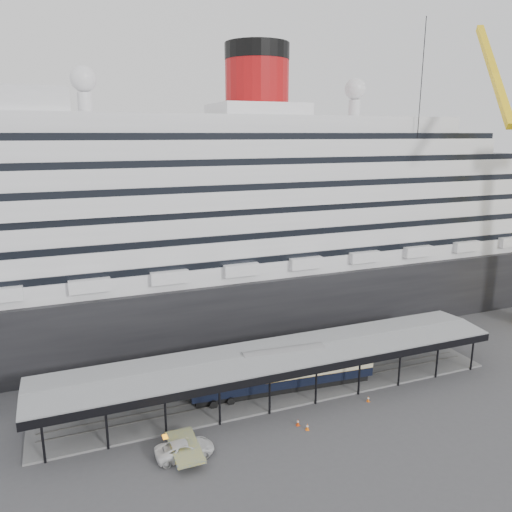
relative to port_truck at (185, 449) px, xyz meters
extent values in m
plane|color=#3E3E41|center=(13.44, 3.01, -0.79)|extent=(200.00, 200.00, 0.00)
cube|color=black|center=(13.44, 35.01, 4.21)|extent=(130.00, 30.00, 10.00)
cylinder|color=#A40D0F|center=(21.44, 35.01, 36.61)|extent=(10.00, 10.00, 9.00)
cylinder|color=black|center=(21.44, 35.01, 41.86)|extent=(10.10, 10.10, 2.50)
sphere|color=silver|center=(-4.56, 35.01, 36.91)|extent=(3.60, 3.60, 3.60)
sphere|color=silver|center=(39.44, 35.01, 36.91)|extent=(3.60, 3.60, 3.60)
cube|color=slate|center=(13.44, 8.01, -0.67)|extent=(56.00, 8.00, 0.24)
cube|color=slate|center=(13.44, 7.29, -0.51)|extent=(54.00, 0.08, 0.10)
cube|color=slate|center=(13.44, 8.73, -0.51)|extent=(54.00, 0.08, 0.10)
cube|color=black|center=(13.44, 3.51, 3.66)|extent=(56.00, 0.18, 0.90)
cube|color=black|center=(13.44, 12.51, 3.66)|extent=(56.00, 0.18, 0.90)
cube|color=slate|center=(13.44, 8.01, 4.39)|extent=(56.00, 9.00, 0.24)
cube|color=yellow|center=(52.57, 18.13, 38.41)|extent=(11.42, 18.78, 16.80)
cylinder|color=black|center=(43.70, 23.25, 22.81)|extent=(0.12, 0.12, 47.21)
imported|color=silver|center=(0.00, 0.00, 0.00)|extent=(5.69, 2.64, 1.58)
cube|color=black|center=(14.06, 8.01, -0.19)|extent=(21.83, 4.07, 0.72)
cube|color=black|center=(14.06, 8.01, 0.74)|extent=(22.89, 4.56, 1.14)
cube|color=beige|center=(14.06, 8.01, 1.98)|extent=(22.90, 4.60, 1.34)
cube|color=black|center=(14.06, 8.01, 2.86)|extent=(22.89, 4.56, 0.41)
cube|color=#D13D0B|center=(12.46, 0.66, -0.77)|extent=(0.41, 0.41, 0.03)
cone|color=#D13D0B|center=(12.46, 0.66, -0.39)|extent=(0.34, 0.34, 0.75)
cylinder|color=white|center=(12.46, 0.66, -0.32)|extent=(0.24, 0.24, 0.15)
cube|color=orange|center=(13.02, -0.44, -0.77)|extent=(0.47, 0.47, 0.03)
cone|color=orange|center=(13.02, -0.44, -0.41)|extent=(0.39, 0.39, 0.72)
cylinder|color=white|center=(13.02, -0.44, -0.34)|extent=(0.23, 0.23, 0.14)
cube|color=#E25C0C|center=(22.24, 2.05, -0.78)|extent=(0.39, 0.39, 0.03)
cone|color=#E25C0C|center=(22.24, 2.05, -0.43)|extent=(0.33, 0.33, 0.68)
cylinder|color=white|center=(22.24, 2.05, -0.37)|extent=(0.22, 0.22, 0.13)
camera|label=1|loc=(-9.17, -41.72, 29.52)|focal=35.00mm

